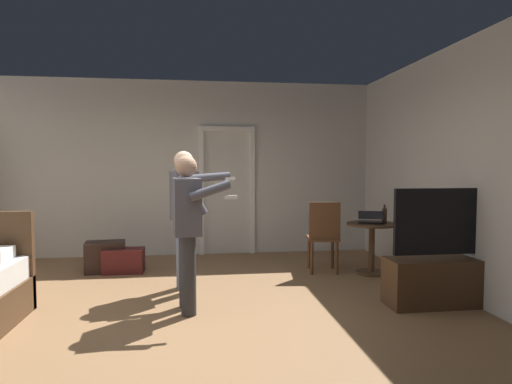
# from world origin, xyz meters

# --- Properties ---
(ground_plane) EXTENTS (6.91, 6.91, 0.00)m
(ground_plane) POSITION_xyz_m (0.00, 0.00, 0.00)
(ground_plane) COLOR olive
(wall_back) EXTENTS (6.52, 0.12, 2.88)m
(wall_back) POSITION_xyz_m (0.00, 3.09, 1.44)
(wall_back) COLOR beige
(wall_back) RESTS_ON ground_plane
(wall_right) EXTENTS (0.12, 6.31, 2.88)m
(wall_right) POSITION_xyz_m (3.20, 0.00, 1.44)
(wall_right) COLOR beige
(wall_right) RESTS_ON ground_plane
(doorway_frame) EXTENTS (0.93, 0.08, 2.13)m
(doorway_frame) POSITION_xyz_m (0.71, 3.01, 1.22)
(doorway_frame) COLOR white
(doorway_frame) RESTS_ON ground_plane
(tv_flatscreen) EXTENTS (1.28, 0.40, 1.25)m
(tv_flatscreen) POSITION_xyz_m (2.84, 0.01, 0.35)
(tv_flatscreen) COLOR #4C331E
(tv_flatscreen) RESTS_ON ground_plane
(side_table) EXTENTS (0.68, 0.68, 0.70)m
(side_table) POSITION_xyz_m (2.59, 1.39, 0.48)
(side_table) COLOR #4C331E
(side_table) RESTS_ON ground_plane
(laptop) EXTENTS (0.41, 0.41, 0.17)m
(laptop) POSITION_xyz_m (2.54, 1.35, 0.75)
(laptop) COLOR black
(laptop) RESTS_ON side_table
(bottle_on_table) EXTENTS (0.06, 0.06, 0.26)m
(bottle_on_table) POSITION_xyz_m (2.73, 1.31, 0.81)
(bottle_on_table) COLOR #34261C
(bottle_on_table) RESTS_ON side_table
(wooden_chair) EXTENTS (0.47, 0.47, 0.99)m
(wooden_chair) POSITION_xyz_m (1.94, 1.53, 0.54)
(wooden_chair) COLOR brown
(wooden_chair) RESTS_ON ground_plane
(person_blue_shirt) EXTENTS (0.65, 0.61, 1.58)m
(person_blue_shirt) POSITION_xyz_m (0.12, 0.18, 0.91)
(person_blue_shirt) COLOR #333338
(person_blue_shirt) RESTS_ON ground_plane
(person_striped_shirt) EXTENTS (0.77, 0.62, 1.65)m
(person_striped_shirt) POSITION_xyz_m (0.08, 0.92, 0.96)
(person_striped_shirt) COLOR slate
(person_striped_shirt) RESTS_ON ground_plane
(suitcase_dark) EXTENTS (0.58, 0.43, 0.42)m
(suitcase_dark) POSITION_xyz_m (-1.06, 1.99, 0.21)
(suitcase_dark) COLOR black
(suitcase_dark) RESTS_ON ground_plane
(suitcase_small) EXTENTS (0.55, 0.31, 0.34)m
(suitcase_small) POSITION_xyz_m (-0.80, 1.90, 0.17)
(suitcase_small) COLOR #4C1919
(suitcase_small) RESTS_ON ground_plane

